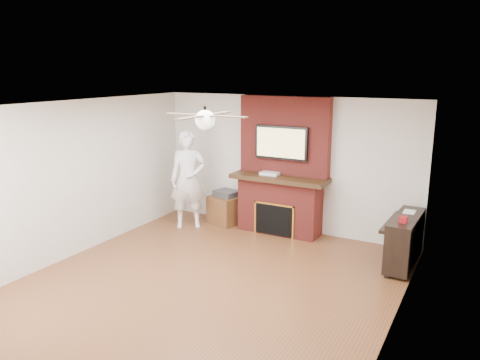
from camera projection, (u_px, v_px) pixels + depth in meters
The scene contains 12 objects.
room_shell at pixel (206, 199), 6.33m from camera, with size 5.36×5.86×2.86m.
fireplace at pixel (281, 179), 8.56m from camera, with size 1.78×0.64×2.50m.
tv at pixel (281, 143), 8.37m from camera, with size 1.00×0.08×0.60m.
ceiling_fan at pixel (205, 119), 6.08m from camera, with size 1.21×1.21×0.31m.
person at pixel (188, 179), 8.84m from camera, with size 0.68×0.46×1.86m, color silver.
side_table at pixel (226, 208), 9.19m from camera, with size 0.69×0.69×0.65m.
piano at pixel (404, 239), 7.14m from camera, with size 0.49×1.24×0.89m.
cable_box at pixel (270, 174), 8.55m from camera, with size 0.34×0.19×0.05m, color silver.
candle_orange at pixel (265, 230), 8.66m from camera, with size 0.08×0.08×0.10m, color yellow.
candle_green at pixel (275, 231), 8.62m from camera, with size 0.07×0.07×0.09m, color #3A772F.
candle_cream at pixel (281, 231), 8.59m from camera, with size 0.08×0.08×0.12m, color #C0A999.
candle_blue at pixel (291, 234), 8.49m from camera, with size 0.06×0.06×0.08m, color teal.
Camera 1 is at (3.31, -5.14, 2.97)m, focal length 35.00 mm.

